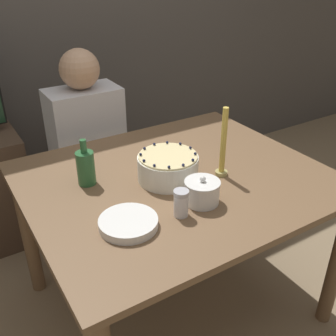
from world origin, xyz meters
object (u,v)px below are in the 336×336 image
object	(u,v)px
bottle	(86,167)
cake	(168,167)
sugar_shaker	(181,203)
candle	(223,148)
person_man_blue_shirt	(90,164)
sugar_bowl	(202,192)

from	to	relation	value
bottle	cake	bearing A→B (deg)	-25.68
sugar_shaker	cake	bearing A→B (deg)	68.26
cake	sugar_shaker	world-z (taller)	cake
candle	person_man_blue_shirt	size ratio (longest dim) A/B	0.26
sugar_bowl	sugar_shaker	bearing A→B (deg)	-165.57
sugar_bowl	sugar_shaker	size ratio (longest dim) A/B	1.32
cake	bottle	size ratio (longest dim) A/B	1.29
sugar_shaker	bottle	bearing A→B (deg)	117.48
cake	person_man_blue_shirt	world-z (taller)	person_man_blue_shirt
sugar_bowl	candle	distance (m)	0.26
candle	bottle	size ratio (longest dim) A/B	1.54
cake	person_man_blue_shirt	distance (m)	0.81
cake	sugar_shaker	xyz separation A→B (m)	(-0.10, -0.26, -0.00)
sugar_bowl	bottle	world-z (taller)	bottle
sugar_bowl	sugar_shaker	world-z (taller)	sugar_bowl
cake	person_man_blue_shirt	bearing A→B (deg)	96.56
cake	sugar_shaker	distance (m)	0.27
sugar_shaker	candle	size ratio (longest dim) A/B	0.34
cake	sugar_bowl	bearing A→B (deg)	-85.76
bottle	candle	bearing A→B (deg)	-24.58
cake	sugar_bowl	size ratio (longest dim) A/B	1.86
person_man_blue_shirt	cake	bearing A→B (deg)	96.56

